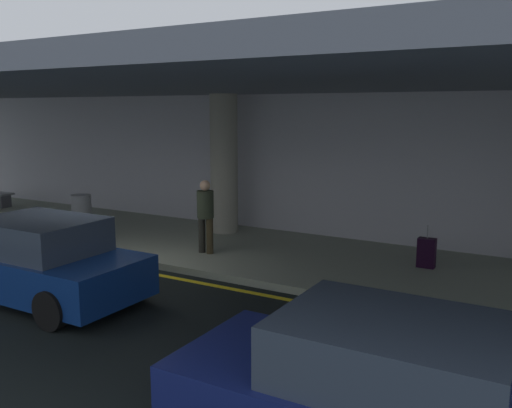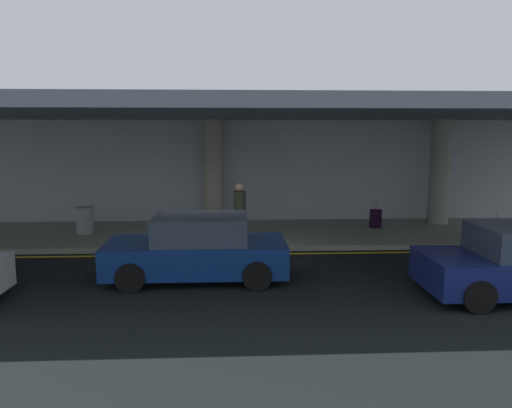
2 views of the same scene
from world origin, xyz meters
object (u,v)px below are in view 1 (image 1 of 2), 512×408
at_px(traveler_with_luggage, 205,212).
at_px(suitcase_upright_secondary, 426,253).
at_px(support_column_far_left, 224,164).
at_px(trash_bin_steel, 82,209).
at_px(car_navy_no2, 38,261).
at_px(car_navy, 383,398).

bearing_deg(traveler_with_luggage, suitcase_upright_secondary, 81.23).
bearing_deg(support_column_far_left, trash_bin_steel, -163.24).
relative_size(car_navy_no2, suitcase_upright_secondary, 4.56).
relative_size(support_column_far_left, trash_bin_steel, 4.29).
bearing_deg(suitcase_upright_secondary, trash_bin_steel, 159.60).
height_order(support_column_far_left, car_navy_no2, support_column_far_left).
bearing_deg(support_column_far_left, car_navy, -48.02).
xyz_separation_m(support_column_far_left, traveler_with_luggage, (0.87, -2.10, -0.86)).
xyz_separation_m(car_navy, trash_bin_steel, (-10.73, 6.15, -0.14)).
xyz_separation_m(support_column_far_left, suitcase_upright_secondary, (5.52, -0.76, -1.51)).
bearing_deg(support_column_far_left, car_navy_no2, -91.57).
relative_size(support_column_far_left, traveler_with_luggage, 2.17).
relative_size(support_column_far_left, suitcase_upright_secondary, 4.06).
bearing_deg(traveler_with_luggage, support_column_far_left, 177.64).
height_order(car_navy_no2, traveler_with_luggage, traveler_with_luggage).
height_order(car_navy, traveler_with_luggage, traveler_with_luggage).
distance_m(traveler_with_luggage, trash_bin_steel, 5.06).
distance_m(support_column_far_left, trash_bin_steel, 4.49).
relative_size(support_column_far_left, car_navy, 0.89).
bearing_deg(car_navy, car_navy_no2, -8.68).
relative_size(car_navy_no2, trash_bin_steel, 4.82).
xyz_separation_m(traveler_with_luggage, suitcase_upright_secondary, (4.65, 1.34, -0.65)).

